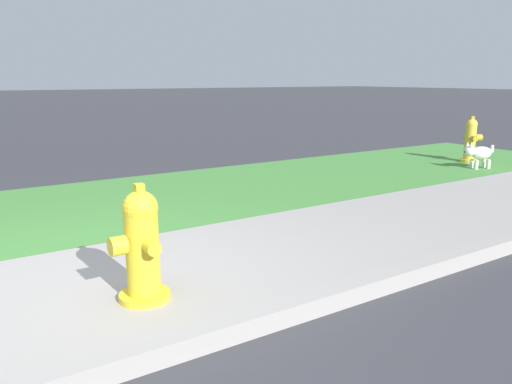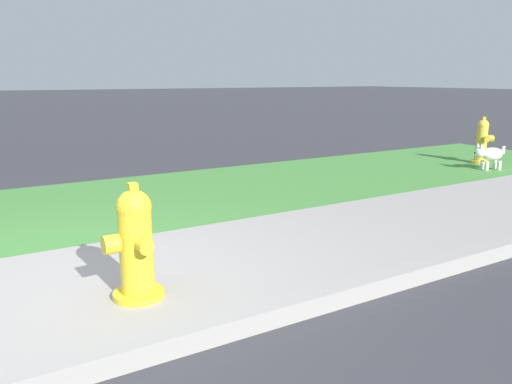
# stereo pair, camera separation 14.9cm
# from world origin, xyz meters

# --- Properties ---
(ground_plane) EXTENTS (120.00, 120.00, 0.00)m
(ground_plane) POSITION_xyz_m (0.00, 0.00, 0.00)
(ground_plane) COLOR #38383D
(sidewalk_pavement) EXTENTS (18.00, 1.90, 0.01)m
(sidewalk_pavement) POSITION_xyz_m (0.00, 0.00, 0.01)
(sidewalk_pavement) COLOR #9E9993
(sidewalk_pavement) RESTS_ON ground
(grass_verge) EXTENTS (18.00, 2.78, 0.01)m
(grass_verge) POSITION_xyz_m (0.00, 2.34, 0.00)
(grass_verge) COLOR #47893D
(grass_verge) RESTS_ON ground
(street_curb) EXTENTS (18.00, 0.16, 0.12)m
(street_curb) POSITION_xyz_m (0.00, -1.03, 0.06)
(street_curb) COLOR #9E9993
(street_curb) RESTS_ON ground
(fire_hydrant_mid_block) EXTENTS (0.37, 0.40, 0.77)m
(fire_hydrant_mid_block) POSITION_xyz_m (0.50, -0.31, 0.37)
(fire_hydrant_mid_block) COLOR yellow
(fire_hydrant_mid_block) RESTS_ON ground
(fire_hydrant_near_corner) EXTENTS (0.33, 0.36, 0.78)m
(fire_hydrant_near_corner) POSITION_xyz_m (7.10, 1.88, 0.38)
(fire_hydrant_near_corner) COLOR gold
(fire_hydrant_near_corner) RESTS_ON ground
(small_white_dog) EXTENTS (0.50, 0.31, 0.43)m
(small_white_dog) POSITION_xyz_m (6.65, 1.42, 0.24)
(small_white_dog) COLOR silver
(small_white_dog) RESTS_ON ground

